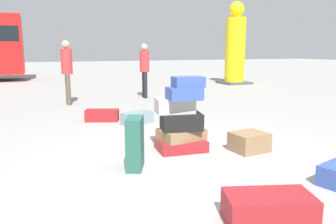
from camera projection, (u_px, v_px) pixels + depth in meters
ground_plane at (195, 163)px, 4.50m from camera, size 80.00×80.00×0.00m
suitcase_tower at (181, 120)px, 4.98m from camera, size 0.75×0.61×1.13m
suitcase_slate_white_trunk at (137, 118)px, 6.84m from camera, size 0.71×0.53×0.25m
suitcase_brown_foreground_far at (249, 142)px, 5.00m from camera, size 0.55×0.47×0.28m
suitcase_maroon_behind_tower at (269, 208)px, 2.94m from camera, size 0.86×0.63×0.26m
suitcase_teal_foreground_near at (135, 143)px, 4.23m from camera, size 0.34×0.44×0.67m
suitcase_maroon_upright_blue at (102, 115)px, 7.10m from camera, size 0.76×0.52×0.25m
person_tourist_with_camera at (144, 66)px, 10.40m from camera, size 0.30×0.34×1.70m
person_passerby_in_red at (67, 67)px, 9.07m from camera, size 0.30×0.34×1.76m
yellow_dummy_statue at (235, 48)px, 14.61m from camera, size 1.21×1.21×3.56m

